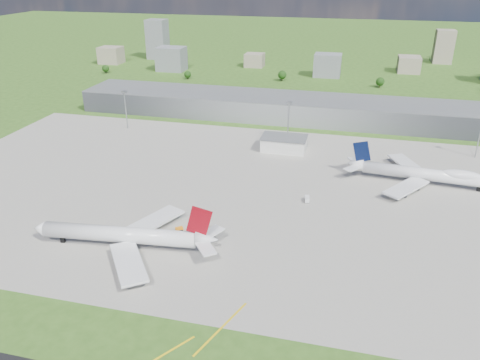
% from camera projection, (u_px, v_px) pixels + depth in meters
% --- Properties ---
extents(ground, '(1400.00, 1400.00, 0.00)m').
position_uv_depth(ground, '(281.00, 124.00, 328.68)').
color(ground, '#33561B').
rests_on(ground, ground).
extents(apron, '(360.00, 190.00, 0.08)m').
position_uv_depth(apron, '(264.00, 193.00, 229.68)').
color(apron, gray).
rests_on(apron, ground).
extents(terminal, '(300.00, 42.00, 15.00)m').
position_uv_depth(terminal, '(284.00, 108.00, 338.71)').
color(terminal, gray).
rests_on(terminal, ground).
extents(ops_building, '(26.00, 16.00, 8.00)m').
position_uv_depth(ops_building, '(284.00, 144.00, 280.81)').
color(ops_building, silver).
rests_on(ops_building, ground).
extents(mast_west, '(3.50, 2.00, 25.90)m').
position_uv_depth(mast_west, '(125.00, 103.00, 312.04)').
color(mast_west, gray).
rests_on(mast_west, ground).
extents(mast_center, '(3.50, 2.00, 25.90)m').
position_uv_depth(mast_center, '(289.00, 115.00, 288.22)').
color(mast_center, gray).
rests_on(mast_center, ground).
extents(airliner_red_twin, '(75.73, 58.72, 20.77)m').
position_uv_depth(airliner_red_twin, '(127.00, 236.00, 183.69)').
color(airliner_red_twin, silver).
rests_on(airliner_red_twin, ground).
extents(airliner_blue_quad, '(75.71, 59.14, 19.76)m').
position_uv_depth(airliner_blue_quad, '(426.00, 174.00, 236.84)').
color(airliner_blue_quad, silver).
rests_on(airliner_blue_quad, ground).
extents(tug_yellow, '(3.60, 3.37, 1.61)m').
position_uv_depth(tug_yellow, '(179.00, 229.00, 197.17)').
color(tug_yellow, orange).
rests_on(tug_yellow, ground).
extents(van_white_near, '(2.79, 5.02, 2.44)m').
position_uv_depth(van_white_near, '(307.00, 199.00, 221.14)').
color(van_white_near, silver).
rests_on(van_white_near, ground).
extents(bldg_far_w, '(24.00, 20.00, 18.00)m').
position_uv_depth(bldg_far_w, '(111.00, 55.00, 522.13)').
color(bldg_far_w, gray).
rests_on(bldg_far_w, ground).
extents(bldg_w, '(28.00, 22.00, 24.00)m').
position_uv_depth(bldg_w, '(171.00, 59.00, 485.94)').
color(bldg_w, slate).
rests_on(bldg_w, ground).
extents(bldg_cw, '(20.00, 18.00, 14.00)m').
position_uv_depth(bldg_cw, '(255.00, 60.00, 505.93)').
color(bldg_cw, gray).
rests_on(bldg_cw, ground).
extents(bldg_c, '(26.00, 20.00, 22.00)m').
position_uv_depth(bldg_c, '(327.00, 65.00, 460.51)').
color(bldg_c, slate).
rests_on(bldg_c, ground).
extents(bldg_ce, '(22.00, 24.00, 16.00)m').
position_uv_depth(bldg_ce, '(409.00, 64.00, 479.66)').
color(bldg_ce, gray).
rests_on(bldg_ce, ground).
extents(bldg_tall_w, '(22.00, 20.00, 44.00)m').
position_uv_depth(bldg_tall_w, '(158.00, 39.00, 543.18)').
color(bldg_tall_w, slate).
rests_on(bldg_tall_w, ground).
extents(bldg_tall_e, '(20.00, 18.00, 36.00)m').
position_uv_depth(bldg_tall_e, '(444.00, 47.00, 519.58)').
color(bldg_tall_e, gray).
rests_on(bldg_tall_e, ground).
extents(tree_far_w, '(7.20, 7.20, 8.80)m').
position_uv_depth(tree_far_w, '(106.00, 68.00, 475.40)').
color(tree_far_w, '#382314').
rests_on(tree_far_w, ground).
extents(tree_w, '(6.75, 6.75, 8.25)m').
position_uv_depth(tree_w, '(188.00, 74.00, 451.65)').
color(tree_w, '#382314').
rests_on(tree_w, ground).
extents(tree_c, '(8.10, 8.10, 9.90)m').
position_uv_depth(tree_c, '(282.00, 75.00, 444.95)').
color(tree_c, '#382314').
rests_on(tree_c, ground).
extents(tree_e, '(7.65, 7.65, 9.35)m').
position_uv_depth(tree_e, '(380.00, 82.00, 421.20)').
color(tree_e, '#382314').
rests_on(tree_e, ground).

